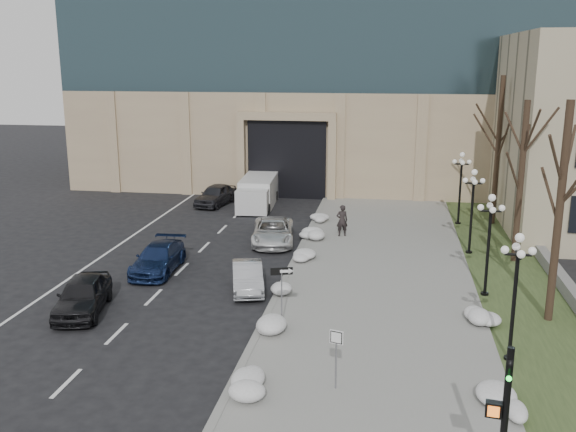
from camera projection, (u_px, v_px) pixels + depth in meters
name	position (u px, v px, depth m)	size (l,w,h in m)	color
sidewalk	(379.00, 279.00, 31.24)	(9.00, 40.00, 0.12)	gray
curb	(288.00, 274.00, 31.94)	(0.30, 40.00, 0.14)	gray
grass_strip	(517.00, 286.00, 30.23)	(4.00, 40.00, 0.10)	#334321
stone_wall	(553.00, 269.00, 31.76)	(0.50, 30.00, 0.70)	gray
car_a	(83.00, 295.00, 27.13)	(1.82, 4.52, 1.54)	black
car_b	(248.00, 277.00, 29.77)	(1.37, 3.92, 1.29)	#B0B3B8
car_c	(158.00, 258.00, 32.37)	(1.93, 4.76, 1.38)	#16254E
car_d	(273.00, 231.00, 37.33)	(2.33, 5.05, 1.40)	silver
car_e	(216.00, 195.00, 47.04)	(1.81, 4.49, 1.53)	#313137
pedestrian	(342.00, 220.00, 38.35)	(0.70, 0.46, 1.91)	black
box_truck	(258.00, 193.00, 46.48)	(2.67, 6.66, 2.08)	beige
one_way_sign	(286.00, 278.00, 25.38)	(0.93, 0.38, 2.49)	slate
keep_sign	(336.00, 347.00, 20.43)	(0.45, 0.17, 2.14)	slate
traffic_signal	(502.00, 432.00, 14.86)	(0.72, 0.97, 4.23)	black
snow_clump_b	(240.00, 388.00, 20.40)	(1.10, 1.60, 0.36)	silver
snow_clump_c	(262.00, 326.00, 25.19)	(1.10, 1.60, 0.36)	silver
snow_clump_d	(286.00, 290.00, 29.11)	(1.10, 1.60, 0.36)	silver
snow_clump_e	(300.00, 257.00, 33.91)	(1.10, 1.60, 0.36)	silver
snow_clump_f	(312.00, 235.00, 38.12)	(1.10, 1.60, 0.36)	silver
snow_clump_g	(317.00, 218.00, 42.19)	(1.10, 1.60, 0.36)	silver
snow_clump_h	(501.00, 403.00, 19.52)	(1.10, 1.60, 0.36)	silver
snow_clump_i	(483.00, 317.00, 25.99)	(1.10, 1.60, 0.36)	silver
lamppost_a	(516.00, 280.00, 22.10)	(1.18, 1.18, 4.76)	black
lamppost_b	(489.00, 231.00, 28.33)	(1.18, 1.18, 4.76)	black
lamppost_c	(473.00, 200.00, 34.56)	(1.18, 1.18, 4.76)	black
lamppost_d	(461.00, 178.00, 40.79)	(1.18, 1.18, 4.76)	black
tree_near	(562.00, 182.00, 24.93)	(3.20, 3.20, 9.00)	black
tree_mid	(523.00, 159.00, 32.67)	(3.20, 3.20, 8.50)	black
tree_far	(499.00, 130.00, 40.18)	(3.20, 3.20, 9.50)	black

